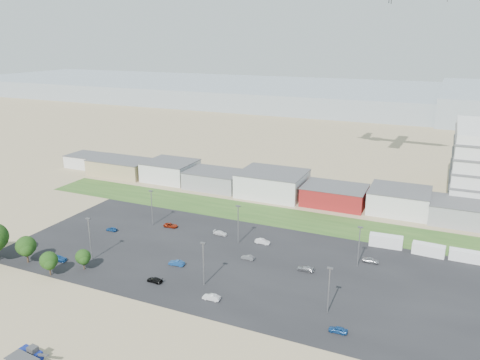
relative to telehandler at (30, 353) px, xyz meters
The scene contains 30 objects.
ground 30.83m from the telehandler, 64.74° to the left, with size 700.00×700.00×0.00m, color #93815D.
parking_lot 51.19m from the telehandler, 69.23° to the left, with size 120.00×50.00×0.01m, color black.
grass_strip 80.94m from the telehandler, 80.65° to the left, with size 160.00×16.00×0.02m, color #2A4E1D.
hills_backdrop 346.96m from the telehandler, 81.19° to the left, with size 700.00×200.00×9.00m, color gray, non-canonical shape.
building_row 98.96m from the telehandler, 92.23° to the left, with size 170.00×20.00×8.00m, color silver, non-canonical shape.
telehandler is the anchor object (origin of this frame).
box_trailer_a 86.41m from the telehandler, 55.44° to the left, with size 8.37×2.62×3.14m, color silver, non-canonical shape.
box_trailer_b 92.16m from the telehandler, 49.82° to the left, with size 7.77×2.43×2.91m, color silver, non-canonical shape.
box_trailer_c 97.88m from the telehandler, 46.12° to the left, with size 7.33×2.29×2.75m, color silver, non-canonical shape.
tree_mid 39.54m from the telehandler, 138.22° to the left, with size 5.15×5.15×7.72m, color black, non-canonical shape.
tree_right 30.81m from the telehandler, 129.55° to the left, with size 4.38×4.38×6.57m, color black, non-canonical shape.
tree_near 32.50m from the telehandler, 116.38° to the left, with size 3.83×3.83×5.75m, color black, non-canonical shape.
lightpole_front_l 37.75m from the telehandler, 115.59° to the left, with size 1.29×0.54×10.95m, color slate, non-canonical shape.
lightpole_front_m 37.50m from the telehandler, 66.44° to the left, with size 1.20×0.50×10.22m, color slate, non-canonical shape.
lightpole_front_r 55.00m from the telehandler, 39.08° to the left, with size 1.17×0.49×9.97m, color slate, non-canonical shape.
lightpole_back_l 60.85m from the telehandler, 104.55° to the left, with size 1.24×0.52×10.51m, color slate, non-canonical shape.
lightpole_back_m 58.84m from the telehandler, 77.38° to the left, with size 1.25×0.52×10.64m, color slate, non-canonical shape.
lightpole_back_r 72.33m from the telehandler, 52.15° to the left, with size 1.20×0.50×10.18m, color slate, non-canonical shape.
parked_car_2 54.34m from the telehandler, 32.19° to the left, with size 1.42×3.52×1.20m, color navy.
parked_car_3 31.10m from the telehandler, 82.13° to the left, with size 1.54×3.79×1.10m, color black.
parked_car_4 39.99m from the telehandler, 83.54° to the left, with size 1.38×3.95×1.30m, color navy.
parked_car_5 55.33m from the telehandler, 114.90° to the left, with size 1.33×3.32×1.13m, color navy.
parked_car_6 60.52m from the telehandler, 84.24° to the left, with size 1.63×4.01×1.16m, color silver.
parked_car_7 53.06m from the telehandler, 69.10° to the left, with size 1.16×3.32×1.10m, color #595B5E.
parked_car_8 76.28m from the telehandler, 52.03° to the left, with size 1.56×3.87×1.32m, color #A5A5AA.
parked_car_9 60.11m from the telehandler, 99.05° to the left, with size 1.91×4.15×1.15m, color maroon.
parked_car_10 38.07m from the telehandler, 127.91° to the left, with size 1.82×4.48×1.30m, color navy.
parked_car_11 62.55m from the telehandler, 72.44° to the left, with size 1.40×4.01×1.32m, color silver.
parked_car_12 59.98m from the telehandler, 55.91° to the left, with size 1.65×4.06×1.18m, color #A5A5AA.
parked_car_13 35.14m from the telehandler, 56.77° to the left, with size 1.32×3.79×1.25m, color silver.
Camera 1 is at (46.68, -74.65, 52.63)m, focal length 35.00 mm.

